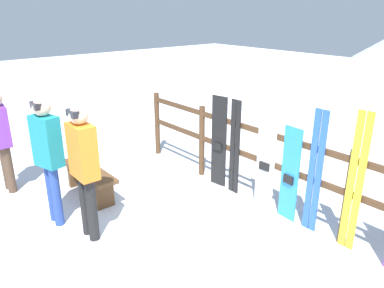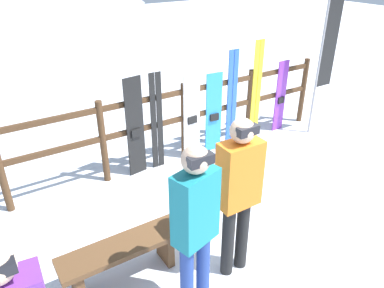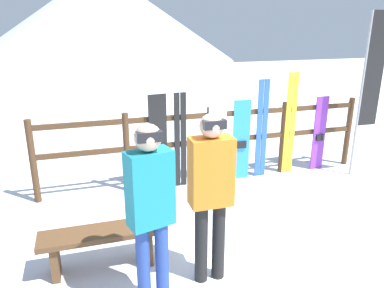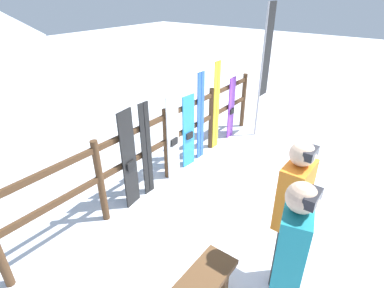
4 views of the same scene
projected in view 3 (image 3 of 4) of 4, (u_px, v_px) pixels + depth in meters
ground_plane at (267, 247)px, 4.52m from camera, size 40.00×40.00×0.00m
mountain_backdrop at (103, 15)px, 25.49m from camera, size 18.00×18.00×6.00m
fence at (210, 138)px, 6.19m from camera, size 5.59×0.10×1.28m
bench at (102, 240)px, 4.05m from camera, size 1.31×0.36×0.46m
person_teal at (150, 204)px, 3.29m from camera, size 0.44×0.31×1.80m
person_orange at (211, 187)px, 3.66m from camera, size 0.42×0.24×1.80m
snowboard_black_stripe at (158, 143)px, 5.89m from camera, size 0.29×0.09×1.55m
ski_pair_black at (180, 141)px, 5.99m from camera, size 0.20×0.02×1.56m
snowboard_white at (217, 139)px, 6.17m from camera, size 0.31×0.07×1.50m
snowboard_blue at (241, 141)px, 6.31m from camera, size 0.29×0.07×1.38m
ski_pair_blue at (262, 129)px, 6.37m from camera, size 0.20×0.02×1.70m
ski_pair_yellow at (290, 124)px, 6.50m from camera, size 0.19×0.02×1.79m
snowboard_purple at (319, 134)px, 6.74m from camera, size 0.25×0.06×1.35m
rental_flag at (369, 80)px, 6.19m from camera, size 0.40×0.04×2.77m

